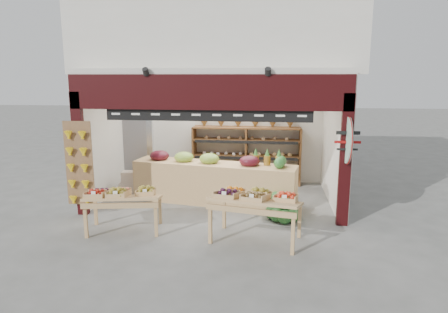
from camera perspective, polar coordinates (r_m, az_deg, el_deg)
ground at (r=9.52m, az=-1.32°, el=-6.73°), size 60.00×60.00×0.00m
shop_structure at (r=10.68m, az=-0.13°, el=16.56°), size 6.36×5.12×5.40m
banana_board at (r=8.95m, az=-20.05°, el=-1.20°), size 0.60×0.15×1.80m
gift_sign at (r=8.03m, az=17.22°, el=2.21°), size 0.04×0.93×0.92m
back_shelving at (r=11.07m, az=3.22°, el=2.13°), size 3.00×0.49×1.85m
refrigerator at (r=11.53m, az=-11.95°, el=1.26°), size 0.92×0.92×1.96m
cardboard_stack at (r=10.29m, az=-12.14°, el=-4.23°), size 0.99×0.73×0.64m
mid_counter at (r=9.44m, az=-1.56°, el=-3.56°), size 3.93×1.41×1.19m
display_table_left at (r=7.99m, az=-14.80°, el=-5.41°), size 1.52×1.01×0.92m
display_table_right at (r=7.28m, az=4.17°, el=-5.97°), size 1.75×1.20×1.02m
watermelon_pile at (r=8.52m, az=8.45°, el=-7.59°), size 0.76×0.73×0.56m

